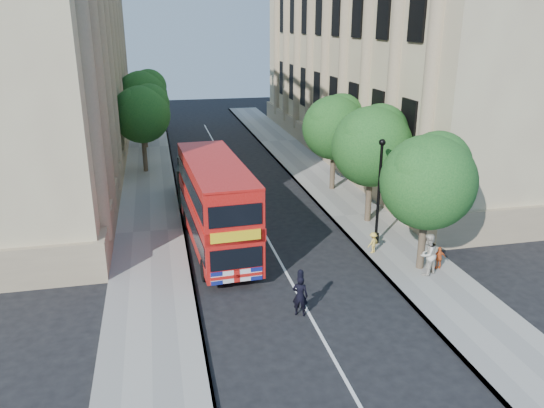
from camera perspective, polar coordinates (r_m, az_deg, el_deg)
ground at (r=19.90m, az=4.39°, el=-12.38°), size 120.00×120.00×0.00m
pavement_right at (r=30.19m, az=9.40°, el=-1.20°), size 3.50×80.00×0.12m
pavement_left at (r=28.16m, az=-12.94°, el=-2.94°), size 3.50×80.00×0.12m
building_right at (r=44.47m, az=13.23°, el=16.77°), size 12.00×38.00×18.00m
building_left at (r=41.16m, az=-25.67°, el=15.33°), size 12.00×38.00×18.00m
tree_right_near at (r=22.98m, az=16.53°, el=2.81°), size 4.00×4.00×6.08m
tree_right_mid at (r=28.15m, az=10.77°, el=6.56°), size 4.20×4.20×6.37m
tree_right_far at (r=33.66m, az=6.77°, el=8.53°), size 4.00×4.00×6.15m
tree_left_far at (r=38.71m, az=-13.82°, el=9.68°), size 4.00×4.00×6.30m
tree_left_back at (r=46.60m, az=-13.75°, el=11.50°), size 4.20×4.20×6.65m
lamp_post at (r=25.64m, az=11.39°, el=0.81°), size 0.32×0.32×5.16m
double_decker_bus at (r=24.95m, az=-6.06°, el=0.13°), size 2.89×9.22×4.21m
box_van at (r=32.65m, az=-8.17°, el=2.91°), size 2.44×5.18×2.88m
police_constable at (r=19.83m, az=3.04°, el=-9.82°), size 0.69×0.59×1.59m
woman_pedestrian at (r=23.44m, az=16.41°, el=-5.22°), size 1.12×1.03×1.84m
child_a at (r=24.28m, az=17.54°, el=-5.55°), size 0.61×0.27×1.01m
child_b at (r=25.16m, az=10.81°, el=-4.09°), size 0.75×0.64×1.01m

